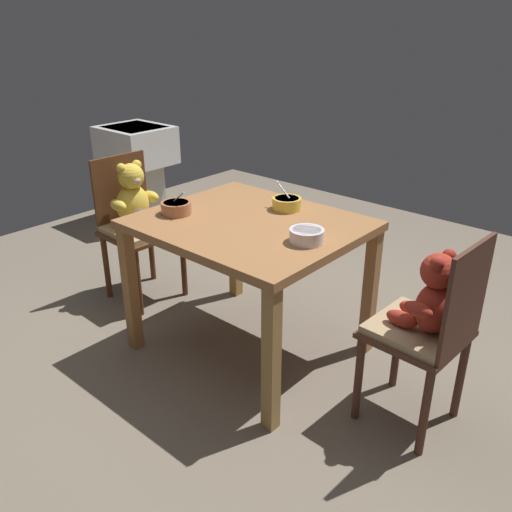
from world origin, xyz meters
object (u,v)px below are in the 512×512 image
dining_table (249,239)px  sink_basin (137,160)px  porridge_bowl_yellow_far_center (287,203)px  teddy_chair_near_left (136,212)px  teddy_chair_near_right (429,316)px  porridge_bowl_white_near_right (307,236)px  porridge_bowl_terracotta_near_left (176,208)px

dining_table → sink_basin: bearing=157.2°
porridge_bowl_yellow_far_center → sink_basin: bearing=163.8°
teddy_chair_near_left → teddy_chair_near_right: 1.87m
porridge_bowl_white_near_right → sink_basin: bearing=159.7°
porridge_bowl_yellow_far_center → porridge_bowl_terracotta_near_left: porridge_bowl_terracotta_near_left is taller
teddy_chair_near_left → teddy_chair_near_right: bearing=3.1°
dining_table → teddy_chair_near_right: bearing=3.1°
sink_basin → dining_table: bearing=-22.8°
porridge_bowl_yellow_far_center → porridge_bowl_terracotta_near_left: (-0.38, -0.42, 0.00)m
teddy_chair_near_left → porridge_bowl_terracotta_near_left: teddy_chair_near_left is taller
porridge_bowl_terracotta_near_left → teddy_chair_near_right: bearing=9.6°
teddy_chair_near_right → porridge_bowl_white_near_right: 0.61m
porridge_bowl_terracotta_near_left → sink_basin: 2.00m
dining_table → porridge_bowl_white_near_right: 0.39m
teddy_chair_near_left → sink_basin: size_ratio=1.09×
dining_table → teddy_chair_near_left: size_ratio=1.18×
teddy_chair_near_right → porridge_bowl_terracotta_near_left: teddy_chair_near_right is taller
teddy_chair_near_left → porridge_bowl_white_near_right: teddy_chair_near_left is taller
teddy_chair_near_right → porridge_bowl_terracotta_near_left: bearing=12.3°
teddy_chair_near_left → porridge_bowl_yellow_far_center: size_ratio=5.49×
porridge_bowl_terracotta_near_left → sink_basin: bearing=148.9°
teddy_chair_near_right → porridge_bowl_white_near_right: size_ratio=5.77×
teddy_chair_near_left → teddy_chair_near_right: teddy_chair_near_right is taller
teddy_chair_near_right → porridge_bowl_white_near_right: bearing=10.9°
dining_table → porridge_bowl_terracotta_near_left: porridge_bowl_terracotta_near_left is taller
teddy_chair_near_right → sink_basin: size_ratio=1.10×
teddy_chair_near_left → porridge_bowl_terracotta_near_left: size_ratio=5.41×
porridge_bowl_white_near_right → teddy_chair_near_right: bearing=8.3°
porridge_bowl_yellow_far_center → teddy_chair_near_right: bearing=-12.8°
porridge_bowl_yellow_far_center → sink_basin: 2.18m
teddy_chair_near_right → porridge_bowl_white_near_right: (-0.57, -0.08, 0.22)m
porridge_bowl_terracotta_near_left → porridge_bowl_yellow_far_center: bearing=48.2°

